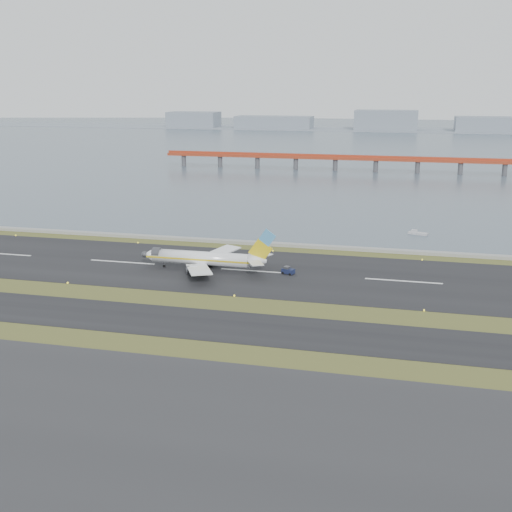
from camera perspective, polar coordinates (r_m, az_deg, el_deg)
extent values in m
plane|color=#374B1A|center=(150.16, -2.70, -4.52)|extent=(1000.00, 1000.00, 0.00)
cube|color=#29292B|center=(103.11, -11.51, -14.39)|extent=(1000.00, 50.00, 0.10)
cube|color=black|center=(139.39, -4.08, -6.09)|extent=(1000.00, 18.00, 0.10)
cube|color=black|center=(177.74, -0.01, -1.36)|extent=(1000.00, 45.00, 0.10)
cube|color=gray|center=(205.90, 1.94, 1.05)|extent=(1000.00, 2.50, 1.00)
cube|color=#404D5C|center=(599.23, 9.81, 9.99)|extent=(1400.00, 800.00, 1.30)
cube|color=#A1351B|center=(388.65, 10.63, 8.45)|extent=(260.00, 5.00, 1.60)
cube|color=#A1351B|center=(388.49, 10.64, 8.67)|extent=(260.00, 0.40, 1.40)
cylinder|color=#4C4C51|center=(405.59, -3.21, 8.31)|extent=(2.80, 2.80, 7.00)
cylinder|color=#4C4C51|center=(389.17, 10.59, 7.80)|extent=(2.80, 2.80, 7.00)
cube|color=gray|center=(758.51, 10.68, 10.96)|extent=(1400.00, 80.00, 1.00)
cube|color=gray|center=(800.31, -5.56, 11.99)|extent=(60.00, 35.00, 18.00)
cube|color=gray|center=(773.74, 1.62, 11.80)|extent=(90.00, 35.00, 14.00)
cube|color=gray|center=(757.40, 11.49, 11.75)|extent=(70.00, 35.00, 22.00)
cube|color=gray|center=(763.55, 21.44, 10.83)|extent=(110.00, 35.00, 16.00)
cylinder|color=white|center=(178.63, -4.92, -0.19)|extent=(28.00, 3.80, 3.80)
cone|color=white|center=(184.04, -9.54, 0.11)|extent=(3.20, 3.80, 3.80)
cone|color=white|center=(174.23, 0.14, -0.42)|extent=(5.00, 3.80, 3.80)
cube|color=gold|center=(176.87, -5.12, -0.34)|extent=(31.00, 0.06, 0.45)
cube|color=gold|center=(180.38, -4.73, -0.03)|extent=(31.00, 0.06, 0.45)
cube|color=white|center=(170.38, -5.11, -1.19)|extent=(11.31, 15.89, 1.66)
cube|color=white|center=(185.97, -3.45, 0.23)|extent=(11.31, 15.89, 1.66)
cylinder|color=#3A3B40|center=(173.52, -5.37, -1.31)|extent=(4.20, 2.10, 2.10)
cylinder|color=#3A3B40|center=(184.47, -4.18, -0.29)|extent=(4.20, 2.10, 2.10)
cube|color=gold|center=(173.31, 0.40, 0.49)|extent=(6.80, 0.35, 6.85)
cube|color=#4792CB|center=(172.01, 1.02, 1.65)|extent=(4.85, 0.37, 4.90)
cube|color=white|center=(170.47, -0.06, -0.59)|extent=(5.64, 6.80, 0.22)
cube|color=white|center=(177.61, 0.52, 0.05)|extent=(5.64, 6.80, 0.22)
cylinder|color=black|center=(183.12, -8.17, -0.89)|extent=(0.80, 0.28, 0.80)
cylinder|color=black|center=(176.41, -4.72, -1.37)|extent=(1.00, 0.38, 1.00)
cylinder|color=black|center=(181.52, -4.17, -0.89)|extent=(1.00, 0.38, 1.00)
cube|color=#161D3D|center=(174.99, 2.88, -1.34)|extent=(3.84, 3.01, 1.27)
cube|color=#3A3B40|center=(174.97, 2.77, -1.05)|extent=(1.96, 2.01, 0.74)
cylinder|color=black|center=(175.07, 2.41, -1.52)|extent=(0.80, 0.57, 0.74)
cylinder|color=black|center=(176.44, 2.70, -1.40)|extent=(0.80, 0.57, 0.74)
cylinder|color=black|center=(173.88, 3.05, -1.65)|extent=(0.80, 0.57, 0.74)
cylinder|color=black|center=(175.26, 3.34, -1.52)|extent=(0.80, 0.57, 0.74)
cube|color=#B5B4B9|center=(228.25, 14.20, 1.95)|extent=(6.86, 4.08, 0.84)
cube|color=#B5B4B9|center=(228.52, 13.88, 2.18)|extent=(2.26, 2.03, 0.84)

